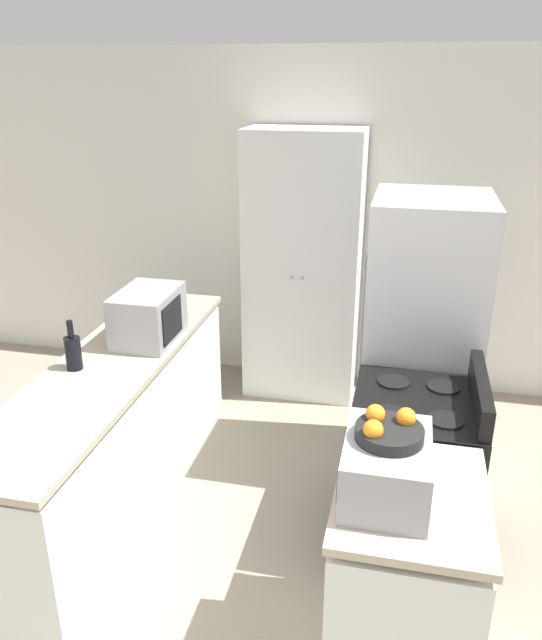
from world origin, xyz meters
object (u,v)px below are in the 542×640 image
stove (411,473)px  refrigerator (421,341)px  pantry_cabinet (303,268)px  microwave (148,316)px  wine_bottle (73,352)px  toaster_oven (386,468)px  fruit_bowl (388,430)px

stove → refrigerator: bearing=88.9°
pantry_cabinet → stove: 1.96m
refrigerator → microwave: bearing=-167.8°
pantry_cabinet → refrigerator: size_ratio=1.16×
microwave → wine_bottle: microwave is taller
wine_bottle → toaster_oven: 1.88m
stove → microwave: 1.77m
pantry_cabinet → microwave: bearing=-120.5°
refrigerator → toaster_oven: size_ratio=3.91×
refrigerator → fruit_bowl: (-0.15, -1.53, 0.28)m
toaster_oven → refrigerator: bearing=84.7°
fruit_bowl → stove: bearing=80.2°
microwave → wine_bottle: bearing=-118.6°
stove → pantry_cabinet: bearing=118.0°
pantry_cabinet → fruit_bowl: pantry_cabinet is taller
pantry_cabinet → toaster_oven: (0.75, -2.44, -0.02)m
refrigerator → wine_bottle: (-1.88, -0.81, 0.10)m
wine_bottle → toaster_oven: bearing=-23.1°
refrigerator → wine_bottle: 2.05m
pantry_cabinet → toaster_oven: 2.56m
stove → toaster_oven: size_ratio=2.31×
refrigerator → toaster_oven: refrigerator is taller
pantry_cabinet → stove: pantry_cabinet is taller
microwave → wine_bottle: size_ratio=1.65×
pantry_cabinet → microwave: (-0.73, -1.24, 0.02)m
wine_bottle → toaster_oven: (1.73, -0.74, 0.02)m
wine_bottle → fruit_bowl: size_ratio=1.10×
stove → refrigerator: 0.88m
pantry_cabinet → toaster_oven: pantry_cabinet is taller
microwave → fruit_bowl: (1.48, -1.18, 0.12)m
pantry_cabinet → toaster_oven: size_ratio=4.52×
toaster_oven → fruit_bowl: 0.16m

